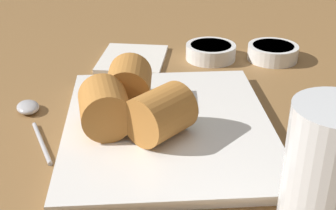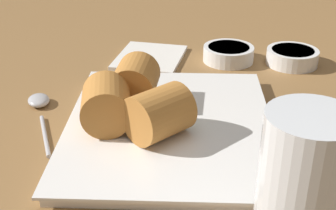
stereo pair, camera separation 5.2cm
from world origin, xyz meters
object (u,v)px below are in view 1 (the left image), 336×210
object	(u,v)px
serving_plate	(168,127)
napkin	(133,59)
dipping_bowl_far	(273,52)
dipping_bowl_near	(211,51)
drinking_glass	(324,190)
spoon	(30,112)

from	to	relation	value
serving_plate	napkin	xyz separation A→B (cm)	(-23.00, -4.01, -0.46)
napkin	dipping_bowl_far	bearing A→B (deg)	86.91
dipping_bowl_near	napkin	world-z (taller)	dipping_bowl_near
serving_plate	drinking_glass	xyz separation A→B (cm)	(20.30, 9.94, 6.07)
spoon	napkin	size ratio (longest dim) A/B	1.09
napkin	drinking_glass	bearing A→B (deg)	17.86
napkin	drinking_glass	world-z (taller)	drinking_glass
serving_plate	spoon	xyz separation A→B (cm)	(-5.33, -16.77, -0.20)
serving_plate	spoon	distance (cm)	17.59
spoon	drinking_glass	size ratio (longest dim) A/B	1.07
napkin	drinking_glass	size ratio (longest dim) A/B	0.98
spoon	dipping_bowl_near	bearing A→B (deg)	124.66
serving_plate	napkin	bearing A→B (deg)	-170.11
serving_plate	dipping_bowl_far	xyz separation A→B (cm)	(-21.79, 18.25, 0.55)
spoon	drinking_glass	world-z (taller)	drinking_glass
napkin	spoon	bearing A→B (deg)	-35.83
dipping_bowl_far	drinking_glass	size ratio (longest dim) A/B	0.58
spoon	drinking_glass	bearing A→B (deg)	46.18
serving_plate	spoon	size ratio (longest dim) A/B	1.95
dipping_bowl_near	napkin	distance (cm)	12.50
dipping_bowl_far	napkin	bearing A→B (deg)	-93.09
dipping_bowl_near	dipping_bowl_far	xyz separation A→B (cm)	(0.97, 9.81, 0.00)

